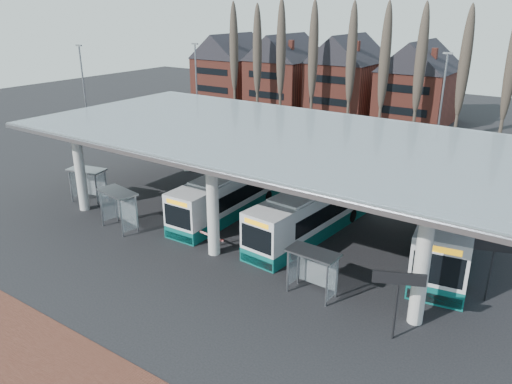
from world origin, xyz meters
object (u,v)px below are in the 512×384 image
Objects in this scene: shelter_0 at (89,177)px; shelter_2 at (314,263)px; bus_1 at (231,194)px; bus_3 at (451,225)px; bus_2 at (313,212)px; shelter_1 at (120,201)px.

shelter_2 is at bearing -17.86° from shelter_0.
shelter_2 is (9.82, -6.04, 0.32)m from bus_1.
bus_1 is at bearing -178.18° from bus_3.
shelter_0 is at bearing -173.20° from bus_3.
shelter_2 is (3.47, -6.30, 0.29)m from bus_2.
shelter_0 is (-10.04, -4.18, 0.42)m from bus_1.
bus_1 reaches higher than shelter_0.
bus_3 is at bearing 35.04° from shelter_1.
bus_3 reaches higher than shelter_0.
bus_1 is 6.36m from bus_2.
shelter_0 is 1.13× the size of shelter_2.
bus_3 reaches higher than bus_2.
shelter_2 is at bearing 9.87° from shelter_1.
shelter_1 is at bearing -163.54° from bus_3.
bus_1 is 4.18× the size of shelter_2.
shelter_1 reaches higher than shelter_0.
bus_3 is 4.38× the size of shelter_0.
bus_2 is at bearing 40.30° from shelter_1.
bus_2 is 4.31× the size of shelter_2.
bus_2 is at bearing -171.53° from bus_3.
shelter_0 reaches higher than shelter_2.
shelter_2 is (19.86, -1.86, -0.10)m from shelter_0.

